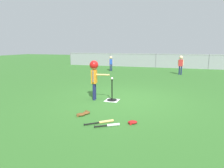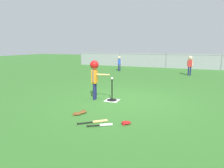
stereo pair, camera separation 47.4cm
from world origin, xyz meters
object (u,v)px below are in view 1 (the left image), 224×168
batter_child (94,72)px  fielder_deep_left (181,62)px  spare_bat_silver (111,125)px  spare_bat_wood (103,122)px  batting_tee (112,97)px  baseball_on_tee (112,78)px  glove_near_bats (81,115)px  fielder_deep_right (111,61)px  glove_by_plate (86,113)px  glove_tossed_aside (132,122)px

batter_child → fielder_deep_left: (2.80, 7.06, -0.17)m
spare_bat_silver → spare_bat_wood: same height
batting_tee → baseball_on_tee: bearing=90.0°
batting_tee → glove_near_bats: batting_tee is taller
fielder_deep_right → spare_bat_wood: 9.77m
glove_by_plate → glove_tossed_aside: size_ratio=0.98×
fielder_deep_left → spare_bat_silver: (-1.59, -9.00, -0.73)m
baseball_on_tee → glove_by_plate: baseball_on_tee is taller
baseball_on_tee → spare_bat_silver: size_ratio=0.14×
spare_bat_wood → glove_tossed_aside: size_ratio=2.18×
batting_tee → fielder_deep_right: fielder_deep_right is taller
spare_bat_wood → glove_near_bats: 0.77m
glove_by_plate → batter_child: bearing=104.0°
spare_bat_wood → glove_near_bats: size_ratio=2.22×
fielder_deep_left → glove_tossed_aside: fielder_deep_left is taller
batting_tee → fielder_deep_right: (-2.49, 7.39, 0.57)m
batter_child → glove_near_bats: size_ratio=4.94×
baseball_on_tee → spare_bat_silver: 2.24m
batting_tee → glove_tossed_aside: 2.03m
spare_bat_wood → glove_tossed_aside: 0.68m
spare_bat_wood → glove_near_bats: (-0.72, 0.27, 0.01)m
glove_by_plate → spare_bat_silver: bearing=-33.3°
fielder_deep_left → glove_near_bats: (-2.53, -8.60, -0.73)m
fielder_deep_left → fielder_deep_right: 4.73m
batter_child → batting_tee: bearing=9.0°
spare_bat_wood → batting_tee: bearing=102.1°
batter_child → glove_by_plate: bearing=-76.0°
baseball_on_tee → fielder_deep_left: fielder_deep_left is taller
batter_child → spare_bat_wood: batter_child is taller
glove_near_bats → glove_tossed_aside: (1.38, -0.09, 0.00)m
glove_by_plate → glove_near_bats: size_ratio=1.00×
fielder_deep_left → glove_near_bats: 9.00m
baseball_on_tee → glove_tossed_aside: (1.06, -1.73, -0.70)m
fielder_deep_right → glove_near_bats: (2.18, -9.03, -0.65)m
fielder_deep_right → spare_bat_silver: 9.96m
batting_tee → glove_near_bats: 1.67m
batter_child → spare_bat_silver: bearing=-58.1°
batter_child → glove_near_bats: (0.26, -1.55, -0.90)m
glove_near_bats → spare_bat_wood: bearing=-20.7°
batter_child → glove_tossed_aside: 2.49m
fielder_deep_right → glove_near_bats: 9.31m
spare_bat_wood → fielder_deep_right: bearing=107.3°
baseball_on_tee → glove_near_bats: (-0.31, -1.64, -0.70)m
fielder_deep_left → spare_bat_silver: bearing=-100.0°
spare_bat_wood → glove_by_plate: 0.78m
batting_tee → spare_bat_wood: (0.41, -1.91, -0.08)m
baseball_on_tee → batter_child: batter_child is taller
fielder_deep_left → glove_tossed_aside: bearing=-97.6°
glove_near_bats → glove_by_plate: bearing=65.9°
glove_by_plate → glove_near_bats: bearing=-114.1°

